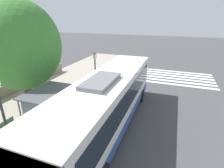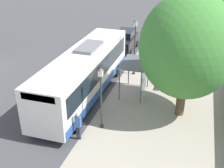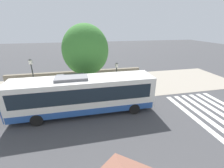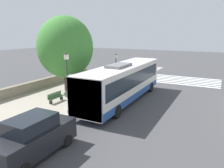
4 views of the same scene
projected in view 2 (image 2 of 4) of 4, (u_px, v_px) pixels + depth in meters
ground_plane at (110, 93)px, 21.05m from camera, size 120.00×120.00×0.00m
sidewalk_plaza at (170, 102)px, 19.85m from camera, size 9.00×44.00×0.02m
bus at (85, 72)px, 20.05m from camera, size 2.77×12.40×3.52m
bus_shelter at (137, 68)px, 20.06m from camera, size 1.84×2.95×2.50m
pedestrian at (78, 124)px, 15.60m from camera, size 0.34×0.24×1.78m
bench at (163, 81)px, 21.79m from camera, size 0.40×1.74×0.88m
street_lamp_near at (101, 93)px, 16.08m from camera, size 0.28×0.28×3.94m
street_lamp_far at (135, 43)px, 22.87m from camera, size 0.28×0.28×4.67m
shade_tree at (187, 47)px, 16.39m from camera, size 5.73×5.73×7.79m
parked_car_behind_bus at (125, 41)px, 29.06m from camera, size 1.98×4.55×2.12m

